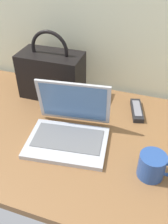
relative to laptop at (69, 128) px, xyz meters
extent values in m
cube|color=brown|center=(0.10, 0.03, -0.06)|extent=(1.60, 0.76, 0.03)
cube|color=#B2B5BA|center=(0.01, -0.04, -0.04)|extent=(0.34, 0.26, 0.02)
cube|color=slate|center=(0.00, -0.03, -0.03)|extent=(0.29, 0.17, 0.00)
cube|color=#B2B5BA|center=(-0.01, 0.08, 0.07)|extent=(0.30, 0.08, 0.20)
cube|color=#4C72A5|center=(-0.01, 0.08, 0.07)|extent=(0.27, 0.07, 0.17)
cylinder|color=#26478C|center=(0.33, -0.09, 0.00)|extent=(0.09, 0.09, 0.09)
torus|color=#26478C|center=(0.38, -0.09, 0.00)|extent=(0.06, 0.01, 0.06)
cylinder|color=brown|center=(0.33, -0.09, 0.04)|extent=(0.08, 0.08, 0.00)
cube|color=black|center=(0.23, 0.25, -0.04)|extent=(0.09, 0.17, 0.02)
cube|color=slate|center=(0.23, 0.25, -0.02)|extent=(0.06, 0.12, 0.00)
cube|color=black|center=(-0.20, 0.27, 0.06)|extent=(0.30, 0.16, 0.22)
torus|color=black|center=(-0.20, 0.27, 0.19)|extent=(0.18, 0.02, 0.18)
camera|label=1|loc=(0.29, -0.68, 0.65)|focal=39.56mm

